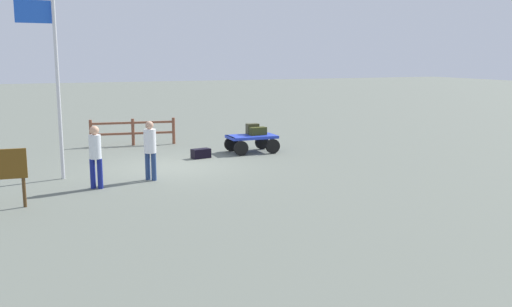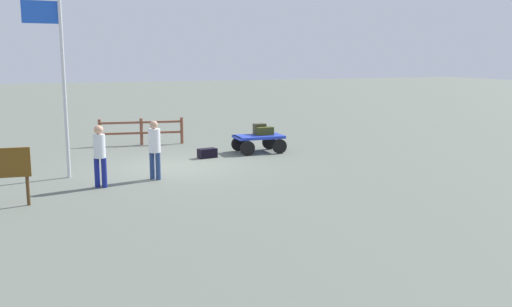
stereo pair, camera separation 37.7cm
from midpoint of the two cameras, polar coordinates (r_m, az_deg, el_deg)
The scene contains 10 objects.
ground_plane at distance 18.17m, azimuth -9.06°, elevation -1.34°, with size 120.00×120.00×0.00m, color #61675C.
luggage_cart at distance 20.59m, azimuth -1.00°, elevation 1.34°, with size 1.76×1.17×0.62m.
suitcase_navy at distance 20.93m, azimuth -0.88°, elevation 2.50°, with size 0.44×0.29×0.38m.
suitcase_grey at distance 20.65m, azimuth -0.32°, elevation 2.27°, with size 0.63×0.35×0.28m.
suitcase_tan at distance 19.56m, azimuth -6.11°, elevation 0.00°, with size 0.69×0.45×0.32m.
worker_lead at distance 15.50m, azimuth -16.53°, elevation 0.09°, with size 0.42×0.42×1.68m.
worker_trailing at distance 16.19m, azimuth -11.27°, elevation 0.73°, with size 0.48×0.48×1.68m.
flagpole at distance 16.86m, azimuth -20.46°, elevation 7.83°, with size 1.05×0.15×5.06m.
signboard at distance 14.22m, azimuth -24.80°, elevation -1.46°, with size 1.04×0.14×1.39m.
wooden_fence at distance 22.72m, azimuth -12.74°, elevation 2.30°, with size 3.26×0.55×1.05m.
Camera 1 is at (4.25, 17.30, 3.48)m, focal length 39.76 mm.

